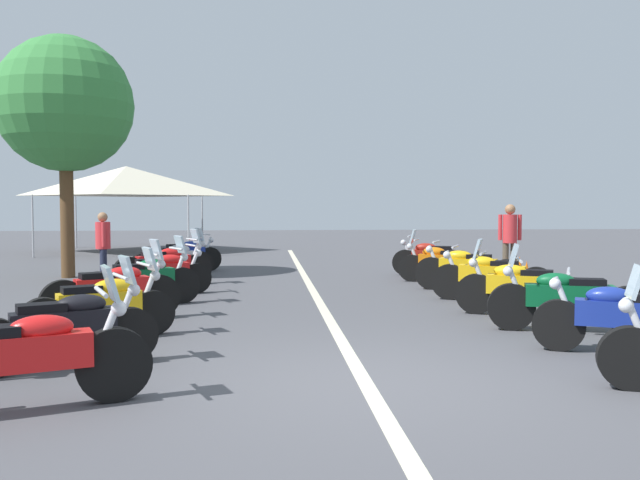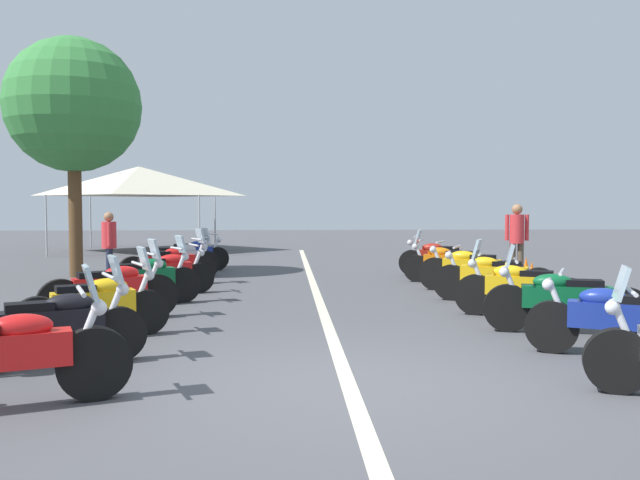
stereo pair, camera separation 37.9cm
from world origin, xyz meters
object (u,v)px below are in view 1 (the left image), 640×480
motorcycle_right_row_6 (440,262)px  roadside_tree_0 (65,105)px  motorcycle_left_row_6 (165,264)px  bystander_0 (510,236)px  motorcycle_right_row_1 (624,317)px  bystander_1 (103,242)px  motorcycle_right_row_4 (491,276)px  motorcycle_left_row_0 (23,357)px  motorcycle_left_row_7 (173,259)px  motorcycle_left_row_3 (114,290)px  motorcycle_left_row_5 (161,273)px  motorcycle_left_row_8 (185,255)px  motorcycle_right_row_3 (520,287)px  event_tent (126,181)px  traffic_cone_0 (519,271)px  traffic_cone_1 (527,276)px  motorcycle_left_row_2 (102,305)px  motorcycle_right_row_5 (467,268)px  motorcycle_left_row_4 (143,279)px  motorcycle_right_row_2 (567,298)px  motorcycle_left_row_1 (67,327)px  motorcycle_right_row_7 (432,257)px

motorcycle_right_row_6 → roadside_tree_0: size_ratio=0.33×
motorcycle_left_row_6 → bystander_0: 7.84m
motorcycle_right_row_1 → bystander_1: bystander_1 is taller
motorcycle_right_row_4 → bystander_1: (3.26, 7.65, 0.47)m
motorcycle_left_row_0 → motorcycle_right_row_1: bearing=-6.5°
motorcycle_left_row_7 → roadside_tree_0: 4.49m
motorcycle_left_row_7 → roadside_tree_0: (0.34, 2.55, 3.67)m
motorcycle_left_row_7 → motorcycle_right_row_1: motorcycle_left_row_7 is taller
motorcycle_left_row_3 → roadside_tree_0: size_ratio=0.33×
motorcycle_right_row_1 → roadside_tree_0: size_ratio=0.34×
motorcycle_left_row_5 → bystander_1: 2.52m
bystander_1 → motorcycle_left_row_8: bearing=43.6°
motorcycle_right_row_3 → event_tent: 17.99m
traffic_cone_0 → roadside_tree_0: 11.29m
motorcycle_left_row_0 → motorcycle_right_row_4: bearing=23.2°
motorcycle_left_row_7 → bystander_1: bystander_1 is taller
motorcycle_left_row_8 → traffic_cone_1: size_ratio=3.04×
motorcycle_right_row_6 → motorcycle_left_row_8: bearing=-4.1°
motorcycle_left_row_2 → motorcycle_left_row_0: bearing=-114.4°
motorcycle_right_row_1 → motorcycle_right_row_5: 5.84m
bystander_1 → motorcycle_right_row_6: bearing=-19.1°
motorcycle_left_row_4 → bystander_1: size_ratio=1.21×
motorcycle_right_row_2 → roadside_tree_0: roadside_tree_0 is taller
motorcycle_left_row_2 → motorcycle_right_row_1: bearing=-38.4°
motorcycle_left_row_6 → motorcycle_right_row_2: bearing=-70.1°
motorcycle_left_row_3 → motorcycle_left_row_4: bearing=57.0°
motorcycle_left_row_1 → motorcycle_right_row_6: 9.67m
motorcycle_right_row_1 → motorcycle_right_row_3: size_ratio=1.00×
motorcycle_right_row_3 → event_tent: bearing=-33.6°
motorcycle_right_row_3 → motorcycle_left_row_8: bearing=-25.5°
motorcycle_right_row_3 → bystander_0: (4.82, -1.65, 0.58)m
motorcycle_left_row_1 → event_tent: size_ratio=0.33×
motorcycle_left_row_5 → motorcycle_right_row_1: size_ratio=0.99×
motorcycle_right_row_3 → motorcycle_left_row_3: bearing=25.4°
motorcycle_left_row_0 → motorcycle_right_row_5: 9.67m
motorcycle_right_row_6 → roadside_tree_0: 9.61m
motorcycle_right_row_5 → motorcycle_left_row_5: bearing=28.2°
traffic_cone_1 → motorcycle_left_row_8: bearing=59.0°
motorcycle_right_row_7 → roadside_tree_0: bearing=16.9°
motorcycle_right_row_5 → traffic_cone_0: 1.94m
motorcycle_left_row_5 → motorcycle_right_row_3: bearing=-49.9°
motorcycle_left_row_0 → motorcycle_left_row_4: size_ratio=1.09×
traffic_cone_0 → motorcycle_right_row_2: bearing=164.7°
traffic_cone_1 → bystander_1: size_ratio=0.39×
motorcycle_left_row_2 → motorcycle_right_row_1: motorcycle_left_row_2 is taller
motorcycle_left_row_2 → motorcycle_left_row_4: motorcycle_left_row_4 is taller
motorcycle_right_row_3 → bystander_1: bearing=-7.2°
motorcycle_left_row_7 → motorcycle_right_row_7: motorcycle_left_row_7 is taller
motorcycle_left_row_7 → motorcycle_right_row_6: size_ratio=1.02×
motorcycle_left_row_1 → motorcycle_left_row_8: motorcycle_left_row_1 is taller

